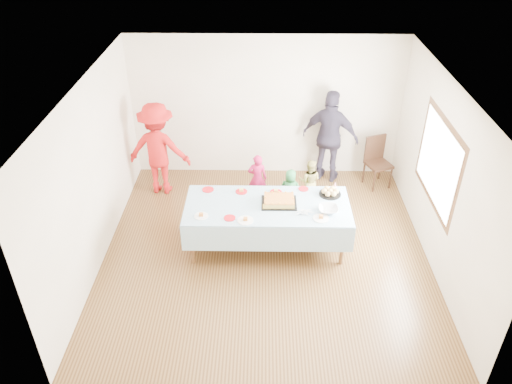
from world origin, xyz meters
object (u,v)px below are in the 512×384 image
(birthday_cake, at_px, (279,201))
(adult_left, at_px, (158,149))
(party_table, at_px, (267,208))
(dining_chair, at_px, (377,158))

(birthday_cake, xyz_separation_m, adult_left, (-2.12, 1.58, 0.04))
(party_table, height_order, dining_chair, dining_chair)
(birthday_cake, bearing_deg, adult_left, 143.33)
(dining_chair, distance_m, adult_left, 4.01)
(dining_chair, bearing_deg, party_table, -158.75)
(party_table, height_order, adult_left, adult_left)
(party_table, xyz_separation_m, dining_chair, (2.05, 1.93, -0.19))
(adult_left, bearing_deg, dining_chair, -169.72)
(birthday_cake, distance_m, dining_chair, 2.67)
(birthday_cake, relative_size, dining_chair, 0.55)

